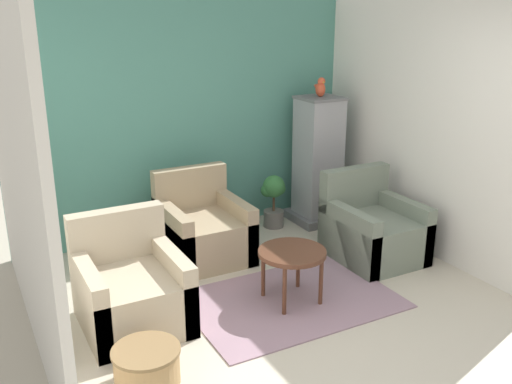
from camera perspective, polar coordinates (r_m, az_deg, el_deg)
name	(u,v)px	position (r m, az deg, el deg)	size (l,w,h in m)	color
ground_plane	(359,371)	(4.21, 10.30, -17.24)	(20.00, 20.00, 0.00)	beige
wall_back_accent	(188,120)	(6.23, -6.82, 7.21)	(3.85, 0.06, 2.51)	#4C897A
wall_left	(18,181)	(4.32, -22.72, 1.03)	(0.06, 3.03, 2.51)	silver
wall_right	(423,128)	(5.97, 16.34, 6.13)	(0.06, 3.03, 2.51)	silver
area_rug	(291,300)	(5.01, 3.54, -10.73)	(1.76, 1.21, 0.01)	gray
coffee_table	(292,256)	(4.82, 3.63, -6.43)	(0.58, 0.58, 0.47)	#512D1E
armchair_left	(131,291)	(4.66, -12.38, -9.65)	(0.78, 0.85, 0.86)	tan
armchair_right	(372,231)	(5.81, 11.55, -3.84)	(0.78, 0.85, 0.86)	slate
armchair_middle	(203,231)	(5.72, -5.32, -3.87)	(0.78, 0.85, 0.86)	#9E896B
birdcage	(318,163)	(6.60, 6.20, 2.92)	(0.58, 0.58, 1.46)	slate
parrot	(320,88)	(6.43, 6.45, 10.33)	(0.10, 0.18, 0.22)	#D14C2D
potted_plant	(274,197)	(6.46, 1.77, -0.52)	(0.28, 0.25, 0.61)	#66605B
wicker_basket	(147,365)	(4.03, -10.87, -16.64)	(0.46, 0.46, 0.27)	#A37F51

